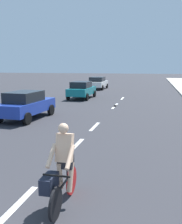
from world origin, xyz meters
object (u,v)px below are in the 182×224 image
at_px(parked_car_teal, 82,89).
at_px(parked_car_white, 98,83).
at_px(cyclist, 61,170).
at_px(parked_car_blue, 26,104).

distance_m(parked_car_teal, parked_car_white, 9.76).
relative_size(cyclist, parked_car_blue, 0.44).
bearing_deg(parked_car_teal, parked_car_white, 94.21).
xyz_separation_m(cyclist, parked_car_white, (-5.25, 27.47, 0.01)).
height_order(cyclist, parked_car_blue, cyclist).
xyz_separation_m(parked_car_blue, parked_car_white, (-0.09, 19.29, 0.00)).
distance_m(parked_car_blue, parked_car_teal, 9.57).
xyz_separation_m(parked_car_teal, parked_car_white, (-0.64, 9.74, 0.00)).
height_order(parked_car_blue, parked_car_teal, same).
xyz_separation_m(parked_car_blue, parked_car_teal, (0.55, 9.55, 0.00)).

